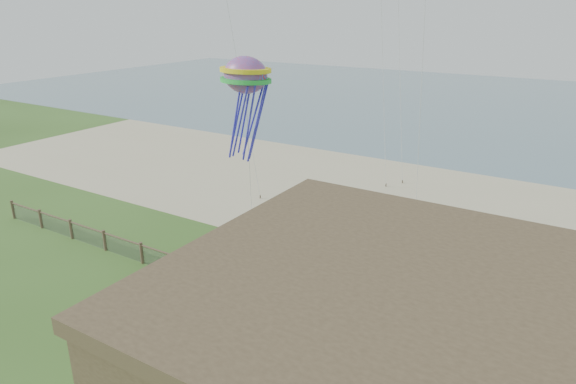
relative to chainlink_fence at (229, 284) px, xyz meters
name	(u,v)px	position (x,y,z in m)	size (l,w,h in m)	color
ground	(136,361)	(0.00, -6.00, -0.55)	(160.00, 160.00, 0.00)	#385A1F
sand_beach	(364,197)	(0.00, 16.00, -0.55)	(72.00, 20.00, 0.02)	#C4B78E
ocean	(490,105)	(0.00, 60.00, -0.55)	(160.00, 68.00, 0.02)	slate
chainlink_fence	(229,284)	(0.00, 0.00, 0.00)	(36.20, 0.20, 1.25)	brown
picnic_table	(348,345)	(6.83, -1.00, -0.23)	(1.53, 1.16, 0.65)	brown
octopus_kite	(246,105)	(-2.36, 4.97, 7.70)	(3.01, 2.12, 6.19)	red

